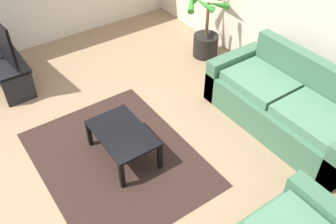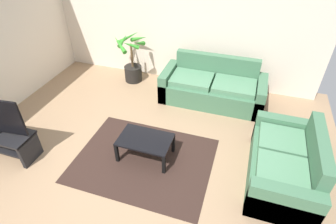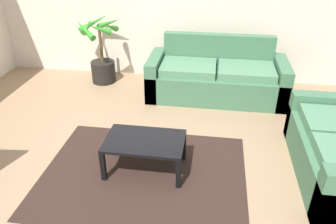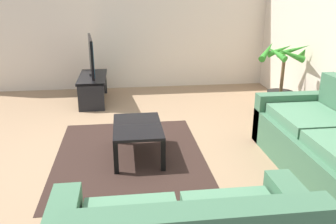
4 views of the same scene
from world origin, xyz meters
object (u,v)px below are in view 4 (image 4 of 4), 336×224
Objects in this scene: couch_main at (335,149)px; tv_stand at (93,85)px; coffee_table at (138,129)px; potted_palm at (281,87)px; tv at (91,56)px.

couch_main is 1.91× the size of tv_stand.
tv_stand is 2.34m from coffee_table.
potted_palm is at bearing 70.60° from tv_stand.
tv reaches higher than couch_main.
tv is 2.39m from coffee_table.
potted_palm is at bearing 118.53° from coffee_table.
tv is at bearing -138.49° from couch_main.
potted_palm is (1.02, 2.90, 0.13)m from tv_stand.
tv_stand is 1.01× the size of tv.
coffee_table is (2.25, 0.65, 0.03)m from tv_stand.
potted_palm is (1.02, 2.90, -0.37)m from tv.
tv reaches higher than coffee_table.
couch_main reaches higher than coffee_table.
couch_main is 1.97m from potted_palm.
tv_stand is at bearing -83.80° from tv.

